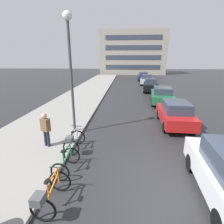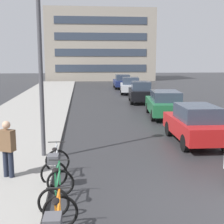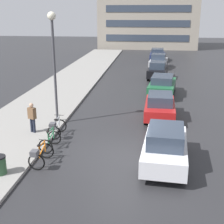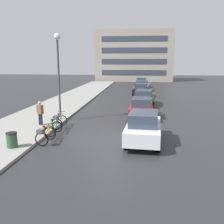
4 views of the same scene
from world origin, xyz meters
name	(u,v)px [view 2 (image 2 of 4)]	position (x,y,z in m)	size (l,w,h in m)	color
ground_plane	(203,207)	(0.00, 0.00, 0.00)	(140.00, 140.00, 0.00)	#28282B
sidewalk_kerb	(19,123)	(-6.00, 10.00, 0.07)	(4.80, 60.00, 0.14)	gray
bicycle_nearest	(56,224)	(-3.22, -1.31, 0.50)	(0.75, 1.43, 0.98)	black
bicycle_second	(57,190)	(-3.33, 0.38, 0.39)	(0.77, 1.18, 0.98)	black
bicycle_third	(55,164)	(-3.49, 1.87, 0.50)	(0.74, 1.37, 0.99)	black
car_red	(196,124)	(1.84, 5.44, 0.79)	(1.83, 3.92, 1.56)	#AD1919
car_green	(165,104)	(2.14, 11.21, 0.79)	(2.36, 4.58, 1.54)	#1E6038
car_black	(141,92)	(1.88, 17.36, 0.82)	(2.08, 4.02, 1.66)	black
car_silver	(130,86)	(2.06, 23.62, 0.80)	(2.29, 4.13, 1.62)	#B2B5BA
car_navy	(122,82)	(2.02, 29.27, 0.80)	(2.03, 4.18, 1.59)	navy
pedestrian	(8,148)	(-4.77, 2.01, 0.97)	(0.46, 0.38, 1.72)	#1E2333
streetlamp	(39,31)	(-4.04, 3.90, 4.24)	(0.45, 0.45, 6.17)	#424247
building_facade_main	(99,46)	(0.39, 46.17, 5.52)	(16.91, 9.79, 11.04)	#9E9384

